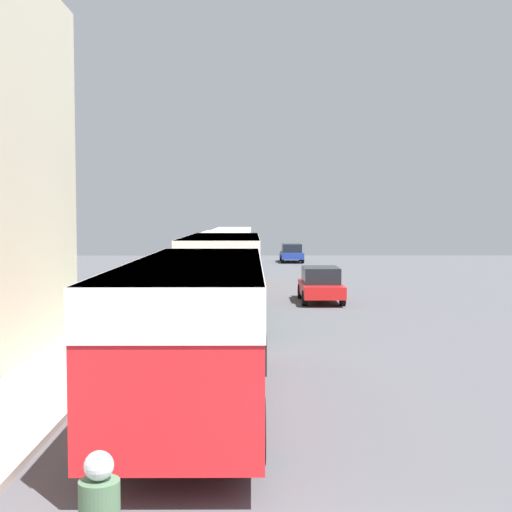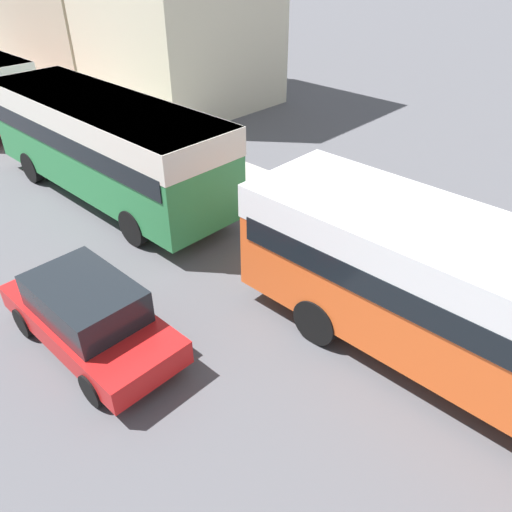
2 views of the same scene
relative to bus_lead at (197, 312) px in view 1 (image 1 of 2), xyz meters
The scene contains 7 objects.
bus_lead is the anchor object (origin of this frame).
bus_following 11.45m from the bus_lead, 89.90° to the left, with size 2.62×9.21×3.02m.
bus_third_in_line 23.38m from the bus_lead, 90.78° to the left, with size 2.61×10.76×2.86m.
bus_rear 35.83m from the bus_lead, 90.40° to the left, with size 2.53×10.15×2.84m.
car_crossing 43.23m from the bus_lead, 84.39° to the left, with size 1.80×4.16×1.47m.
car_far_curb 17.39m from the bus_lead, 76.58° to the left, with size 1.79×4.20×1.52m.
pedestrian_near_curb 31.38m from the bus_lead, 96.99° to the left, with size 0.38×0.38×1.66m.
Camera 1 is at (-0.62, -6.11, 3.76)m, focal length 50.00 mm.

